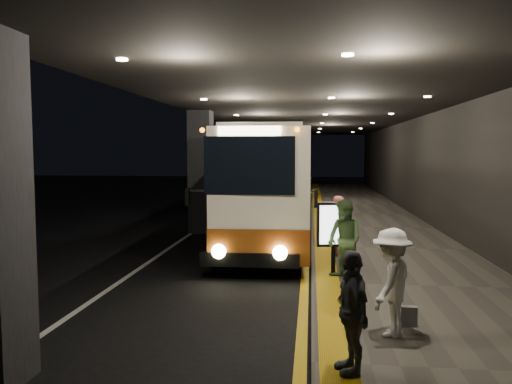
# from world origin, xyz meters

# --- Properties ---
(ground) EXTENTS (90.00, 90.00, 0.00)m
(ground) POSITION_xyz_m (0.00, 0.00, 0.00)
(ground) COLOR black
(lane_line_white) EXTENTS (0.12, 50.00, 0.01)m
(lane_line_white) POSITION_xyz_m (-1.80, 5.00, 0.01)
(lane_line_white) COLOR silver
(lane_line_white) RESTS_ON ground
(kerb_stripe_yellow) EXTENTS (0.18, 50.00, 0.01)m
(kerb_stripe_yellow) POSITION_xyz_m (2.35, 5.00, 0.01)
(kerb_stripe_yellow) COLOR gold
(kerb_stripe_yellow) RESTS_ON ground
(sidewalk) EXTENTS (4.50, 50.00, 0.15)m
(sidewalk) POSITION_xyz_m (4.75, 5.00, 0.07)
(sidewalk) COLOR #514C44
(sidewalk) RESTS_ON ground
(tactile_strip) EXTENTS (0.50, 50.00, 0.01)m
(tactile_strip) POSITION_xyz_m (2.85, 5.00, 0.16)
(tactile_strip) COLOR gold
(tactile_strip) RESTS_ON sidewalk
(terminal_wall) EXTENTS (0.10, 50.00, 6.00)m
(terminal_wall) POSITION_xyz_m (7.00, 5.00, 3.00)
(terminal_wall) COLOR black
(terminal_wall) RESTS_ON ground
(support_columns) EXTENTS (0.80, 24.80, 4.40)m
(support_columns) POSITION_xyz_m (-1.50, 4.00, 2.20)
(support_columns) COLOR black
(support_columns) RESTS_ON ground
(canopy) EXTENTS (9.00, 50.00, 0.40)m
(canopy) POSITION_xyz_m (2.50, 5.00, 4.60)
(canopy) COLOR black
(canopy) RESTS_ON support_columns
(coach_main) EXTENTS (2.72, 11.32, 3.50)m
(coach_main) POSITION_xyz_m (1.11, 2.78, 1.68)
(coach_main) COLOR #ECE2C5
(coach_main) RESTS_ON ground
(coach_second) EXTENTS (2.77, 12.40, 3.89)m
(coach_second) POSITION_xyz_m (0.76, 15.29, 1.87)
(coach_second) COLOR #ECE2C5
(coach_second) RESTS_ON ground
(coach_third) EXTENTS (2.50, 11.10, 3.48)m
(coach_third) POSITION_xyz_m (1.03, 29.21, 1.67)
(coach_third) COLOR #ECE2C5
(coach_third) RESTS_ON ground
(passenger_boarding) EXTENTS (0.52, 0.66, 1.59)m
(passenger_boarding) POSITION_xyz_m (3.26, -0.13, 0.95)
(passenger_boarding) COLOR #CC665F
(passenger_boarding) RESTS_ON sidewalk
(passenger_waiting_green) EXTENTS (0.94, 1.00, 1.75)m
(passenger_waiting_green) POSITION_xyz_m (3.20, -2.90, 1.03)
(passenger_waiting_green) COLOR #507340
(passenger_waiting_green) RESTS_ON sidewalk
(passenger_waiting_white) EXTENTS (0.92, 1.17, 1.64)m
(passenger_waiting_white) POSITION_xyz_m (3.70, -6.13, 0.97)
(passenger_waiting_white) COLOR white
(passenger_waiting_white) RESTS_ON sidewalk
(passenger_waiting_grey) EXTENTS (0.69, 1.01, 1.57)m
(passenger_waiting_grey) POSITION_xyz_m (2.99, -7.50, 0.93)
(passenger_waiting_grey) COLOR #4D4E52
(passenger_waiting_grey) RESTS_ON sidewalk
(bag_polka) EXTENTS (0.28, 0.14, 0.33)m
(bag_polka) POSITION_xyz_m (4.03, -5.72, 0.31)
(bag_polka) COLOR black
(bag_polka) RESTS_ON sidewalk
(bag_plain) EXTENTS (0.27, 0.18, 0.32)m
(bag_plain) POSITION_xyz_m (3.14, -5.99, 0.31)
(bag_plain) COLOR beige
(bag_plain) RESTS_ON sidewalk
(info_sign) EXTENTS (0.78, 0.26, 1.65)m
(info_sign) POSITION_xyz_m (3.00, -2.42, 1.26)
(info_sign) COLOR black
(info_sign) RESTS_ON sidewalk
(stanchion_post) EXTENTS (0.05, 0.05, 1.05)m
(stanchion_post) POSITION_xyz_m (2.97, -2.34, 0.68)
(stanchion_post) COLOR black
(stanchion_post) RESTS_ON sidewalk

